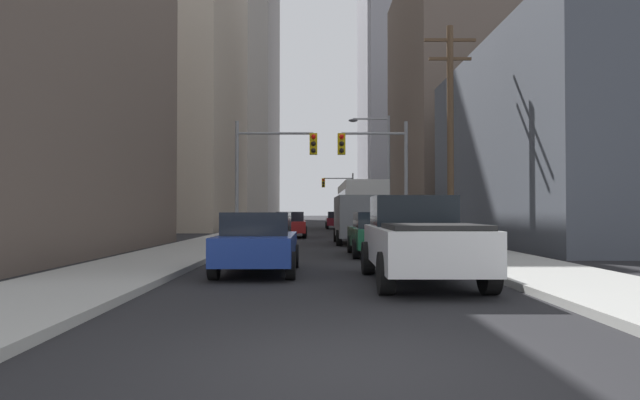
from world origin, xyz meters
name	(u,v)px	position (x,y,z in m)	size (l,w,h in m)	color
ground_plane	(354,369)	(0.00, 0.00, 0.00)	(400.00, 400.00, 0.00)	black
sidewalk_left	(266,226)	(-5.09, 50.00, 0.07)	(3.02, 160.00, 0.15)	#9E9E99
sidewalk_right	(370,226)	(5.09, 50.00, 0.07)	(3.02, 160.00, 0.15)	#9E9E99
city_bus	(360,206)	(2.73, 32.77, 1.93)	(2.67, 11.51, 3.40)	silver
pickup_truck_white	(419,239)	(1.90, 6.77, 0.93)	(2.20, 5.43, 1.90)	white
cargo_van_grey	(357,217)	(1.70, 21.52, 1.29)	(2.16, 5.24, 2.26)	slate
sedan_blue	(258,242)	(-1.78, 8.55, 0.77)	(1.95, 4.21, 1.52)	navy
sedan_green	(378,234)	(1.84, 14.17, 0.77)	(1.95, 4.23, 1.52)	#195938
sedan_red	(290,224)	(-1.77, 28.03, 0.77)	(1.95, 4.24, 1.52)	maroon
sedan_maroon	(337,220)	(1.65, 44.71, 0.77)	(1.95, 4.21, 1.52)	maroon
traffic_signal_near_left	(272,160)	(-2.45, 22.40, 4.06)	(4.06, 0.44, 6.00)	gray
traffic_signal_near_right	(376,161)	(2.72, 22.40, 4.03)	(3.48, 0.44, 6.00)	gray
traffic_signal_far_right	(339,190)	(2.61, 60.48, 4.04)	(3.71, 0.44, 6.00)	gray
utility_pole_right	(450,130)	(5.39, 18.30, 4.98)	(2.20, 0.28, 9.42)	brown
street_lamp_right	(382,163)	(3.86, 29.58, 4.56)	(2.58, 0.32, 7.50)	gray
building_left_mid_office	(133,59)	(-16.29, 44.39, 14.96)	(17.74, 20.39, 29.93)	#B7A893
building_left_far_tower	(206,18)	(-19.24, 92.95, 35.22)	(24.15, 29.28, 70.44)	gray
building_right_near_lowrise	(624,145)	(14.61, 21.65, 4.75)	(14.21, 19.14, 9.49)	#4C515B
building_right_mid_block	(531,101)	(19.07, 44.72, 11.36)	(23.12, 19.85, 22.73)	#66564C
building_right_far_highrise	(415,9)	(16.93, 90.16, 35.93)	(17.79, 26.29, 71.87)	#93939E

